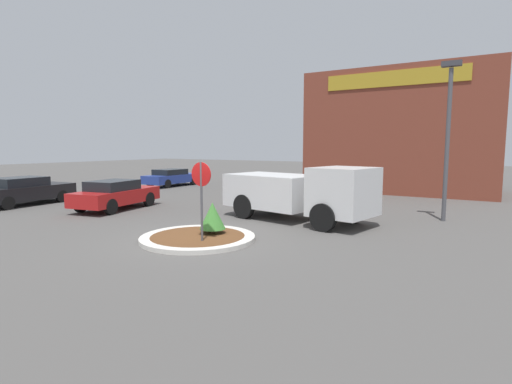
% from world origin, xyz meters
% --- Properties ---
extents(ground_plane, '(120.00, 120.00, 0.00)m').
position_xyz_m(ground_plane, '(0.00, 0.00, 0.00)').
color(ground_plane, '#514F4C').
extents(traffic_island, '(3.59, 3.59, 0.14)m').
position_xyz_m(traffic_island, '(0.00, 0.00, 0.07)').
color(traffic_island, beige).
rests_on(traffic_island, ground_plane).
extents(stop_sign, '(0.71, 0.07, 2.48)m').
position_xyz_m(stop_sign, '(0.52, -0.42, 1.72)').
color(stop_sign, '#4C4C51').
rests_on(stop_sign, ground_plane).
extents(island_shrub, '(0.84, 0.84, 1.00)m').
position_xyz_m(island_shrub, '(0.16, 0.56, 0.70)').
color(island_shrub, brown).
rests_on(island_shrub, traffic_island).
extents(utility_truck, '(6.37, 3.27, 2.18)m').
position_xyz_m(utility_truck, '(1.29, 4.58, 1.15)').
color(utility_truck, silver).
rests_on(utility_truck, ground_plane).
extents(storefront_building, '(11.44, 6.07, 7.64)m').
position_xyz_m(storefront_building, '(2.40, 17.87, 3.82)').
color(storefront_building, brown).
rests_on(storefront_building, ground_plane).
extents(parked_sedan_red, '(2.55, 4.56, 1.36)m').
position_xyz_m(parked_sedan_red, '(-7.23, 2.77, 0.71)').
color(parked_sedan_red, '#B21919').
rests_on(parked_sedan_red, ground_plane).
extents(parked_sedan_black, '(2.31, 4.77, 1.40)m').
position_xyz_m(parked_sedan_black, '(-12.31, 1.31, 0.72)').
color(parked_sedan_black, black).
rests_on(parked_sedan_black, ground_plane).
extents(parked_sedan_blue, '(1.89, 4.52, 1.26)m').
position_xyz_m(parked_sedan_blue, '(-12.66, 12.28, 0.65)').
color(parked_sedan_blue, navy).
rests_on(parked_sedan_blue, ground_plane).
extents(light_pole, '(0.70, 0.30, 6.12)m').
position_xyz_m(light_pole, '(6.17, 7.56, 3.61)').
color(light_pole, '#4C4C51').
rests_on(light_pole, ground_plane).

